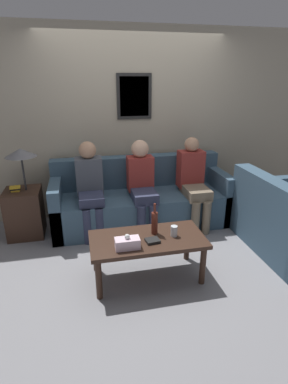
{
  "coord_description": "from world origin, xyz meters",
  "views": [
    {
      "loc": [
        -0.79,
        -3.3,
        1.95
      ],
      "look_at": [
        -0.1,
        -0.15,
        0.71
      ],
      "focal_mm": 28.0,
      "sensor_mm": 36.0,
      "label": 1
    }
  ],
  "objects_px": {
    "couch_side": "(287,225)",
    "person_left": "(90,185)",
    "coffee_table": "(147,243)",
    "drinking_glass": "(174,231)",
    "person_right": "(193,179)",
    "couch_main": "(141,201)",
    "wine_bottle": "(155,222)",
    "person_middle": "(142,182)"
  },
  "relations": [
    {
      "from": "coffee_table",
      "to": "person_middle",
      "type": "xyz_separation_m",
      "value": [
        0.18,
        1.1,
        0.27
      ]
    },
    {
      "from": "couch_side",
      "to": "person_middle",
      "type": "relative_size",
      "value": 1.13
    },
    {
      "from": "couch_main",
      "to": "drinking_glass",
      "type": "relative_size",
      "value": 22.0
    },
    {
      "from": "wine_bottle",
      "to": "couch_main",
      "type": "bearing_deg",
      "value": 84.94
    },
    {
      "from": "coffee_table",
      "to": "person_middle",
      "type": "relative_size",
      "value": 0.96
    },
    {
      "from": "wine_bottle",
      "to": "person_middle",
      "type": "xyz_separation_m",
      "value": [
        0.09,
        1.03,
        0.08
      ]
    },
    {
      "from": "couch_main",
      "to": "drinking_glass",
      "type": "bearing_deg",
      "value": -86.74
    },
    {
      "from": "person_left",
      "to": "couch_main",
      "type": "bearing_deg",
      "value": 11.42
    },
    {
      "from": "couch_side",
      "to": "coffee_table",
      "type": "bearing_deg",
      "value": 95.57
    },
    {
      "from": "couch_main",
      "to": "drinking_glass",
      "type": "xyz_separation_m",
      "value": [
        0.07,
        -1.28,
        0.19
      ]
    },
    {
      "from": "coffee_table",
      "to": "person_middle",
      "type": "bearing_deg",
      "value": 80.79
    },
    {
      "from": "couch_side",
      "to": "coffee_table",
      "type": "distance_m",
      "value": 1.73
    },
    {
      "from": "coffee_table",
      "to": "person_right",
      "type": "distance_m",
      "value": 1.42
    },
    {
      "from": "couch_main",
      "to": "person_middle",
      "type": "xyz_separation_m",
      "value": [
        -0.02,
        -0.16,
        0.34
      ]
    },
    {
      "from": "couch_main",
      "to": "person_middle",
      "type": "height_order",
      "value": "person_middle"
    },
    {
      "from": "drinking_glass",
      "to": "coffee_table",
      "type": "bearing_deg",
      "value": 176.25
    },
    {
      "from": "couch_side",
      "to": "wine_bottle",
      "type": "height_order",
      "value": "couch_side"
    },
    {
      "from": "drinking_glass",
      "to": "person_middle",
      "type": "distance_m",
      "value": 1.13
    },
    {
      "from": "drinking_glass",
      "to": "person_right",
      "type": "distance_m",
      "value": 1.27
    },
    {
      "from": "drinking_glass",
      "to": "person_left",
      "type": "bearing_deg",
      "value": 123.74
    },
    {
      "from": "coffee_table",
      "to": "person_left",
      "type": "distance_m",
      "value": 1.26
    },
    {
      "from": "wine_bottle",
      "to": "person_left",
      "type": "distance_m",
      "value": 1.2
    },
    {
      "from": "couch_main",
      "to": "person_right",
      "type": "distance_m",
      "value": 0.79
    },
    {
      "from": "person_left",
      "to": "wine_bottle",
      "type": "bearing_deg",
      "value": -60.88
    },
    {
      "from": "wine_bottle",
      "to": "person_right",
      "type": "relative_size",
      "value": 0.27
    },
    {
      "from": "person_middle",
      "to": "person_right",
      "type": "relative_size",
      "value": 0.99
    },
    {
      "from": "coffee_table",
      "to": "drinking_glass",
      "type": "relative_size",
      "value": 10.46
    },
    {
      "from": "drinking_glass",
      "to": "person_middle",
      "type": "bearing_deg",
      "value": 94.58
    },
    {
      "from": "drinking_glass",
      "to": "person_right",
      "type": "relative_size",
      "value": 0.09
    },
    {
      "from": "couch_side",
      "to": "wine_bottle",
      "type": "xyz_separation_m",
      "value": [
        -1.63,
        -0.09,
        0.26
      ]
    },
    {
      "from": "coffee_table",
      "to": "wine_bottle",
      "type": "height_order",
      "value": "wine_bottle"
    },
    {
      "from": "couch_main",
      "to": "person_middle",
      "type": "distance_m",
      "value": 0.38
    },
    {
      "from": "coffee_table",
      "to": "person_middle",
      "type": "height_order",
      "value": "person_middle"
    },
    {
      "from": "coffee_table",
      "to": "drinking_glass",
      "type": "distance_m",
      "value": 0.29
    },
    {
      "from": "couch_side",
      "to": "person_middle",
      "type": "distance_m",
      "value": 1.83
    },
    {
      "from": "person_middle",
      "to": "person_right",
      "type": "distance_m",
      "value": 0.71
    },
    {
      "from": "wine_bottle",
      "to": "person_middle",
      "type": "height_order",
      "value": "person_middle"
    },
    {
      "from": "person_left",
      "to": "person_middle",
      "type": "relative_size",
      "value": 1.01
    },
    {
      "from": "coffee_table",
      "to": "wine_bottle",
      "type": "distance_m",
      "value": 0.22
    },
    {
      "from": "person_left",
      "to": "person_right",
      "type": "relative_size",
      "value": 1.0
    },
    {
      "from": "couch_main",
      "to": "drinking_glass",
      "type": "height_order",
      "value": "couch_main"
    },
    {
      "from": "couch_side",
      "to": "person_left",
      "type": "bearing_deg",
      "value": 66.62
    }
  ]
}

